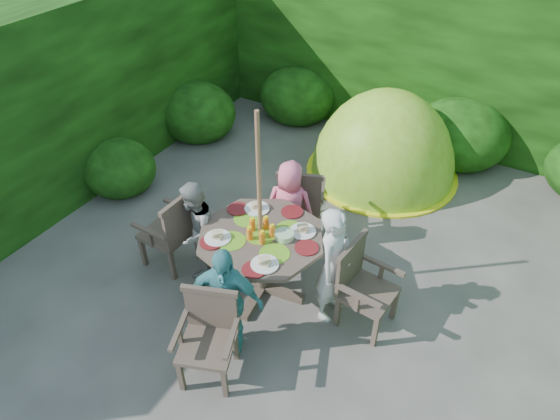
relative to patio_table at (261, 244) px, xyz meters
The scene contains 13 objects.
ground 1.00m from the patio_table, 41.14° to the left, with size 60.00×60.00×0.00m, color #4B4743.
hedge_enclosure 2.00m from the patio_table, 72.89° to the left, with size 9.00×9.00×2.50m.
patio_table is the anchor object (origin of this frame).
parasol_pole 0.43m from the patio_table, 160.33° to the right, with size 0.04×0.04×2.20m, color brown.
garden_chair_right 1.11m from the patio_table, ahead, with size 0.55×0.60×0.93m.
garden_chair_left 1.11m from the patio_table, behind, with size 0.53×0.59×0.96m.
garden_chair_back 1.11m from the patio_table, 96.02° to the left, with size 0.70×0.66×0.93m.
garden_chair_front 1.12m from the patio_table, 84.30° to the right, with size 0.66×0.62×0.88m.
child_right 0.80m from the patio_table, ahead, with size 0.49×0.32×1.34m, color silver.
child_left 0.81m from the patio_table, behind, with size 0.58×0.45×1.19m, color gray.
child_back 0.80m from the patio_table, 97.20° to the left, with size 0.58×0.38×1.19m, color pink.
child_front 0.80m from the patio_table, 83.46° to the right, with size 0.73×0.30×1.25m, color teal.
dome_tent 2.97m from the patio_table, 84.02° to the left, with size 2.59×2.59×2.55m.
Camera 1 is at (1.54, -3.75, 4.15)m, focal length 32.00 mm.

